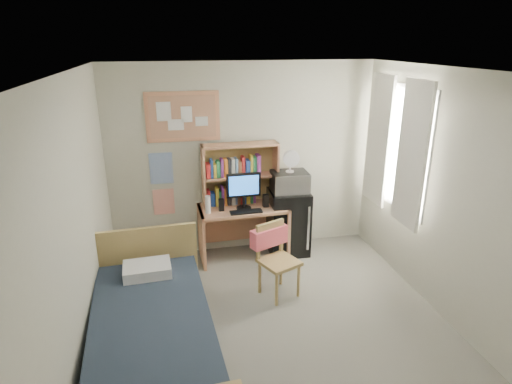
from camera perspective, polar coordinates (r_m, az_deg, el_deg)
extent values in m
cube|color=gray|center=(4.59, 3.48, -18.87)|extent=(3.60, 4.20, 0.02)
cube|color=white|center=(3.60, 4.36, 15.65)|extent=(3.60, 4.20, 0.02)
cube|color=beige|center=(5.85, -1.73, 4.31)|extent=(3.60, 0.04, 2.60)
cube|color=beige|center=(3.86, -22.90, -5.63)|extent=(0.04, 4.20, 2.60)
cube|color=beige|center=(4.71, 25.46, -1.52)|extent=(0.04, 4.20, 2.60)
cube|color=white|center=(5.55, 18.19, 5.68)|extent=(0.10, 1.40, 1.70)
cube|color=white|center=(5.20, 20.05, 4.58)|extent=(0.04, 0.55, 1.70)
cube|color=white|center=(5.87, 16.03, 6.63)|extent=(0.04, 0.55, 1.70)
cube|color=tan|center=(5.62, -9.73, 9.87)|extent=(0.94, 0.03, 0.64)
cube|color=#2956A7|center=(5.77, -12.53, 3.09)|extent=(0.30, 0.01, 0.42)
cube|color=#E14527|center=(5.91, -12.20, -1.27)|extent=(0.28, 0.01, 0.36)
cube|color=tan|center=(5.87, -1.72, -5.35)|extent=(1.19, 0.62, 0.73)
cube|color=tan|center=(4.99, 3.13, -9.24)|extent=(0.58, 0.58, 0.87)
cube|color=black|center=(6.00, 4.29, -3.95)|extent=(0.55, 0.55, 0.90)
cube|color=#1C2633|center=(4.13, -13.53, -19.25)|extent=(1.18, 2.18, 0.58)
cube|color=tan|center=(5.72, -2.11, 2.40)|extent=(1.02, 0.29, 0.83)
cube|color=black|center=(5.59, -1.66, 0.05)|extent=(0.45, 0.05, 0.48)
cube|color=black|center=(5.54, -1.33, -2.65)|extent=(0.42, 0.14, 0.02)
cube|color=black|center=(5.59, -4.65, -1.73)|extent=(0.07, 0.07, 0.16)
cube|color=black|center=(5.70, 1.31, -1.15)|extent=(0.07, 0.07, 0.17)
cylinder|color=silver|center=(5.52, -6.44, -1.68)|extent=(0.07, 0.07, 0.23)
cube|color=#FF616E|center=(5.02, 1.75, -5.95)|extent=(0.48, 0.31, 0.22)
cube|color=silver|center=(5.77, 4.49, 1.36)|extent=(0.49, 0.38, 0.28)
cylinder|color=silver|center=(5.69, 4.56, 4.00)|extent=(0.23, 0.23, 0.27)
cube|color=silver|center=(4.56, -14.30, -9.96)|extent=(0.49, 0.36, 0.11)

